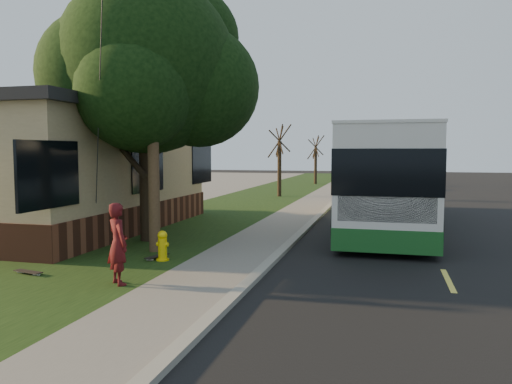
{
  "coord_description": "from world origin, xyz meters",
  "views": [
    {
      "loc": [
        2.68,
        -11.1,
        2.74
      ],
      "look_at": [
        -1.19,
        3.66,
        1.5
      ],
      "focal_mm": 35.0,
      "sensor_mm": 36.0,
      "label": 1
    }
  ],
  "objects_px": {
    "distant_car": "(369,179)",
    "skateboard_main": "(157,256)",
    "traffic_signal": "(361,147)",
    "transit_bus": "(387,175)",
    "utility_pole": "(152,79)",
    "skateboard_spare": "(28,272)",
    "leafy_tree": "(150,70)",
    "bare_tree_far": "(316,161)",
    "dumpster": "(165,197)",
    "skateboarder": "(118,244)",
    "bare_tree_near": "(279,161)",
    "fire_hydrant": "(163,246)"
  },
  "relations": [
    {
      "from": "bare_tree_far",
      "to": "skateboarder",
      "type": "height_order",
      "value": "bare_tree_far"
    },
    {
      "from": "bare_tree_far",
      "to": "skateboarder",
      "type": "distance_m",
      "value": 32.28
    },
    {
      "from": "bare_tree_near",
      "to": "traffic_signal",
      "type": "distance_m",
      "value": 16.52
    },
    {
      "from": "utility_pole",
      "to": "distant_car",
      "type": "height_order",
      "value": "utility_pole"
    },
    {
      "from": "bare_tree_near",
      "to": "skateboarder",
      "type": "distance_m",
      "value": 20.32
    },
    {
      "from": "traffic_signal",
      "to": "transit_bus",
      "type": "bearing_deg",
      "value": -85.15
    },
    {
      "from": "bare_tree_near",
      "to": "skateboarder",
      "type": "bearing_deg",
      "value": -87.17
    },
    {
      "from": "utility_pole",
      "to": "bare_tree_far",
      "type": "relative_size",
      "value": 2.25
    },
    {
      "from": "traffic_signal",
      "to": "dumpster",
      "type": "xyz_separation_m",
      "value": [
        -7.51,
        -24.38,
        -2.47
      ]
    },
    {
      "from": "leafy_tree",
      "to": "skateboard_main",
      "type": "height_order",
      "value": "leafy_tree"
    },
    {
      "from": "utility_pole",
      "to": "dumpster",
      "type": "height_order",
      "value": "utility_pole"
    },
    {
      "from": "utility_pole",
      "to": "fire_hydrant",
      "type": "bearing_deg",
      "value": -54.62
    },
    {
      "from": "bare_tree_near",
      "to": "utility_pole",
      "type": "bearing_deg",
      "value": -89.34
    },
    {
      "from": "traffic_signal",
      "to": "utility_pole",
      "type": "bearing_deg",
      "value": -96.58
    },
    {
      "from": "skateboarder",
      "to": "transit_bus",
      "type": "bearing_deg",
      "value": -77.56
    },
    {
      "from": "fire_hydrant",
      "to": "dumpster",
      "type": "relative_size",
      "value": 0.43
    },
    {
      "from": "distant_car",
      "to": "skateboard_main",
      "type": "bearing_deg",
      "value": -93.98
    },
    {
      "from": "fire_hydrant",
      "to": "utility_pole",
      "type": "height_order",
      "value": "utility_pole"
    },
    {
      "from": "leafy_tree",
      "to": "skateboard_spare",
      "type": "bearing_deg",
      "value": -98.2
    },
    {
      "from": "utility_pole",
      "to": "leafy_tree",
      "type": "distance_m",
      "value": 1.94
    },
    {
      "from": "utility_pole",
      "to": "skateboarder",
      "type": "xyz_separation_m",
      "value": [
        0.81,
        -3.25,
        -3.73
      ]
    },
    {
      "from": "transit_bus",
      "to": "bare_tree_far",
      "type": "bearing_deg",
      "value": 104.6
    },
    {
      "from": "leafy_tree",
      "to": "bare_tree_near",
      "type": "distance_m",
      "value": 15.66
    },
    {
      "from": "bare_tree_near",
      "to": "traffic_signal",
      "type": "height_order",
      "value": "traffic_signal"
    },
    {
      "from": "skateboard_main",
      "to": "dumpster",
      "type": "distance_m",
      "value": 10.35
    },
    {
      "from": "leafy_tree",
      "to": "distant_car",
      "type": "distance_m",
      "value": 24.27
    },
    {
      "from": "utility_pole",
      "to": "distant_car",
      "type": "relative_size",
      "value": 2.12
    },
    {
      "from": "bare_tree_far",
      "to": "dumpster",
      "type": "bearing_deg",
      "value": -101.13
    },
    {
      "from": "utility_pole",
      "to": "dumpster",
      "type": "relative_size",
      "value": 5.28
    },
    {
      "from": "fire_hydrant",
      "to": "dumpster",
      "type": "xyz_separation_m",
      "value": [
        -4.41,
        9.62,
        0.26
      ]
    },
    {
      "from": "utility_pole",
      "to": "bare_tree_far",
      "type": "bearing_deg",
      "value": 89.4
    },
    {
      "from": "bare_tree_far",
      "to": "skateboard_main",
      "type": "height_order",
      "value": "bare_tree_far"
    },
    {
      "from": "traffic_signal",
      "to": "skateboarder",
      "type": "relative_size",
      "value": 3.32
    },
    {
      "from": "skateboard_spare",
      "to": "bare_tree_near",
      "type": "bearing_deg",
      "value": 86.16
    },
    {
      "from": "bare_tree_far",
      "to": "utility_pole",
      "type": "bearing_deg",
      "value": -90.6
    },
    {
      "from": "utility_pole",
      "to": "skateboard_spare",
      "type": "distance_m",
      "value": 5.64
    },
    {
      "from": "traffic_signal",
      "to": "distant_car",
      "type": "xyz_separation_m",
      "value": [
        1.0,
        -8.17,
        -2.43
      ]
    },
    {
      "from": "transit_bus",
      "to": "skateboard_spare",
      "type": "distance_m",
      "value": 12.76
    },
    {
      "from": "transit_bus",
      "to": "dumpster",
      "type": "xyz_separation_m",
      "value": [
        -9.71,
        1.49,
        -1.19
      ]
    },
    {
      "from": "skateboard_main",
      "to": "skateboard_spare",
      "type": "xyz_separation_m",
      "value": [
        -2.01,
        -2.18,
        -0.0
      ]
    },
    {
      "from": "traffic_signal",
      "to": "skateboarder",
      "type": "height_order",
      "value": "traffic_signal"
    },
    {
      "from": "transit_bus",
      "to": "leafy_tree",
      "type": "bearing_deg",
      "value": -141.41
    },
    {
      "from": "fire_hydrant",
      "to": "distant_car",
      "type": "relative_size",
      "value": 0.17
    },
    {
      "from": "skateboard_main",
      "to": "dumpster",
      "type": "height_order",
      "value": "dumpster"
    },
    {
      "from": "skateboard_main",
      "to": "utility_pole",
      "type": "bearing_deg",
      "value": 119.67
    },
    {
      "from": "fire_hydrant",
      "to": "skateboarder",
      "type": "relative_size",
      "value": 0.45
    },
    {
      "from": "skateboard_spare",
      "to": "utility_pole",
      "type": "bearing_deg",
      "value": 62.95
    },
    {
      "from": "utility_pole",
      "to": "traffic_signal",
      "type": "xyz_separation_m",
      "value": [
        3.81,
        33.01,
        -1.47
      ]
    },
    {
      "from": "traffic_signal",
      "to": "transit_bus",
      "type": "relative_size",
      "value": 0.42
    },
    {
      "from": "utility_pole",
      "to": "transit_bus",
      "type": "relative_size",
      "value": 0.7
    }
  ]
}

